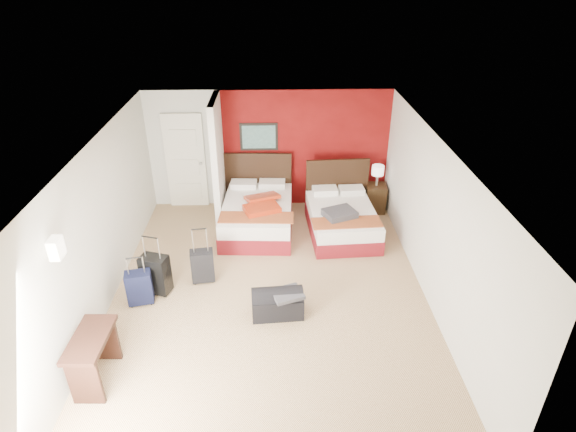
{
  "coord_description": "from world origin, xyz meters",
  "views": [
    {
      "loc": [
        0.1,
        -6.09,
        4.8
      ],
      "look_at": [
        0.32,
        0.8,
        1.0
      ],
      "focal_mm": 29.48,
      "sensor_mm": 36.0,
      "label": 1
    }
  ],
  "objects_px": {
    "table_lamp": "(377,176)",
    "suitcase_black": "(156,276)",
    "bed_right": "(342,221)",
    "suitcase_charcoal": "(203,267)",
    "nightstand": "(375,198)",
    "bed_left": "(257,216)",
    "desk": "(95,359)",
    "duffel_bag": "(277,304)",
    "suitcase_navy": "(140,289)",
    "red_suitcase_open": "(262,203)"
  },
  "relations": [
    {
      "from": "table_lamp",
      "to": "suitcase_black",
      "type": "xyz_separation_m",
      "value": [
        -4.05,
        -2.69,
        -0.49
      ]
    },
    {
      "from": "bed_right",
      "to": "suitcase_charcoal",
      "type": "bearing_deg",
      "value": -152.7
    },
    {
      "from": "nightstand",
      "to": "suitcase_charcoal",
      "type": "distance_m",
      "value": 4.12
    },
    {
      "from": "table_lamp",
      "to": "suitcase_charcoal",
      "type": "height_order",
      "value": "table_lamp"
    },
    {
      "from": "suitcase_charcoal",
      "to": "nightstand",
      "type": "bearing_deg",
      "value": 27.31
    },
    {
      "from": "bed_right",
      "to": "bed_left",
      "type": "bearing_deg",
      "value": 169.67
    },
    {
      "from": "suitcase_black",
      "to": "desk",
      "type": "xyz_separation_m",
      "value": [
        -0.38,
        -1.8,
        0.04
      ]
    },
    {
      "from": "duffel_bag",
      "to": "bed_left",
      "type": "bearing_deg",
      "value": 94.04
    },
    {
      "from": "suitcase_charcoal",
      "to": "duffel_bag",
      "type": "xyz_separation_m",
      "value": [
        1.23,
        -0.88,
        -0.08
      ]
    },
    {
      "from": "suitcase_navy",
      "to": "table_lamp",
      "type": "bearing_deg",
      "value": 23.41
    },
    {
      "from": "duffel_bag",
      "to": "table_lamp",
      "type": "bearing_deg",
      "value": 53.35
    },
    {
      "from": "nightstand",
      "to": "suitcase_charcoal",
      "type": "relative_size",
      "value": 1.07
    },
    {
      "from": "nightstand",
      "to": "table_lamp",
      "type": "relative_size",
      "value": 1.33
    },
    {
      "from": "red_suitcase_open",
      "to": "suitcase_black",
      "type": "distance_m",
      "value": 2.52
    },
    {
      "from": "suitcase_navy",
      "to": "desk",
      "type": "xyz_separation_m",
      "value": [
        -0.18,
        -1.53,
        0.09
      ]
    },
    {
      "from": "table_lamp",
      "to": "duffel_bag",
      "type": "distance_m",
      "value": 3.97
    },
    {
      "from": "suitcase_black",
      "to": "suitcase_charcoal",
      "type": "bearing_deg",
      "value": 38.21
    },
    {
      "from": "duffel_bag",
      "to": "desk",
      "type": "xyz_separation_m",
      "value": [
        -2.31,
        -1.2,
        0.16
      ]
    },
    {
      "from": "bed_right",
      "to": "suitcase_black",
      "type": "distance_m",
      "value": 3.67
    },
    {
      "from": "table_lamp",
      "to": "suitcase_charcoal",
      "type": "relative_size",
      "value": 0.8
    },
    {
      "from": "bed_left",
      "to": "bed_right",
      "type": "bearing_deg",
      "value": -4.15
    },
    {
      "from": "suitcase_charcoal",
      "to": "suitcase_navy",
      "type": "distance_m",
      "value": 1.06
    },
    {
      "from": "suitcase_charcoal",
      "to": "duffel_bag",
      "type": "bearing_deg",
      "value": -44.28
    },
    {
      "from": "table_lamp",
      "to": "suitcase_navy",
      "type": "bearing_deg",
      "value": -145.15
    },
    {
      "from": "table_lamp",
      "to": "suitcase_navy",
      "type": "height_order",
      "value": "table_lamp"
    },
    {
      "from": "bed_right",
      "to": "red_suitcase_open",
      "type": "bearing_deg",
      "value": 172.88
    },
    {
      "from": "bed_left",
      "to": "desk",
      "type": "xyz_separation_m",
      "value": [
        -1.95,
        -3.77,
        0.07
      ]
    },
    {
      "from": "red_suitcase_open",
      "to": "suitcase_black",
      "type": "xyz_separation_m",
      "value": [
        -1.67,
        -1.87,
        -0.31
      ]
    },
    {
      "from": "suitcase_navy",
      "to": "duffel_bag",
      "type": "distance_m",
      "value": 2.16
    },
    {
      "from": "bed_left",
      "to": "table_lamp",
      "type": "bearing_deg",
      "value": 19.2
    },
    {
      "from": "red_suitcase_open",
      "to": "suitcase_navy",
      "type": "distance_m",
      "value": 2.86
    },
    {
      "from": "desk",
      "to": "table_lamp",
      "type": "bearing_deg",
      "value": 47.43
    },
    {
      "from": "bed_right",
      "to": "desk",
      "type": "bearing_deg",
      "value": -138.53
    },
    {
      "from": "bed_left",
      "to": "suitcase_navy",
      "type": "xyz_separation_m",
      "value": [
        -1.77,
        -2.24,
        -0.02
      ]
    },
    {
      "from": "suitcase_black",
      "to": "suitcase_charcoal",
      "type": "relative_size",
      "value": 1.16
    },
    {
      "from": "suitcase_navy",
      "to": "desk",
      "type": "bearing_deg",
      "value": -108.1
    },
    {
      "from": "bed_right",
      "to": "duffel_bag",
      "type": "height_order",
      "value": "bed_right"
    },
    {
      "from": "bed_right",
      "to": "suitcase_navy",
      "type": "relative_size",
      "value": 3.3
    },
    {
      "from": "bed_right",
      "to": "desk",
      "type": "xyz_separation_m",
      "value": [
        -3.6,
        -3.56,
        0.09
      ]
    },
    {
      "from": "nightstand",
      "to": "desk",
      "type": "xyz_separation_m",
      "value": [
        -4.43,
        -4.49,
        0.06
      ]
    },
    {
      "from": "bed_right",
      "to": "desk",
      "type": "height_order",
      "value": "desk"
    },
    {
      "from": "bed_right",
      "to": "red_suitcase_open",
      "type": "relative_size",
      "value": 1.99
    },
    {
      "from": "table_lamp",
      "to": "suitcase_black",
      "type": "distance_m",
      "value": 4.89
    },
    {
      "from": "table_lamp",
      "to": "bed_right",
      "type": "bearing_deg",
      "value": -131.78
    },
    {
      "from": "suitcase_navy",
      "to": "desk",
      "type": "distance_m",
      "value": 1.55
    },
    {
      "from": "duffel_bag",
      "to": "red_suitcase_open",
      "type": "bearing_deg",
      "value": 92.08
    },
    {
      "from": "nightstand",
      "to": "suitcase_navy",
      "type": "distance_m",
      "value": 5.18
    },
    {
      "from": "nightstand",
      "to": "duffel_bag",
      "type": "distance_m",
      "value": 3.92
    },
    {
      "from": "bed_left",
      "to": "bed_right",
      "type": "height_order",
      "value": "bed_left"
    },
    {
      "from": "nightstand",
      "to": "bed_right",
      "type": "bearing_deg",
      "value": -127.49
    }
  ]
}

